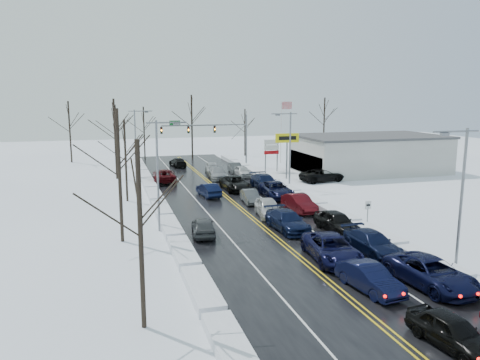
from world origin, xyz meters
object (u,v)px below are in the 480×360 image
object	(u,v)px
dealership_building	(369,153)
queued_car_0	(451,347)
traffic_signal_mast	(214,132)
flagpole	(282,127)
tires_plus_sign	(287,141)
oncoming_car_0	(209,196)

from	to	relation	value
dealership_building	queued_car_0	world-z (taller)	dealership_building
traffic_signal_mast	flagpole	world-z (taller)	flagpole
tires_plus_sign	queued_car_0	bearing A→B (deg)	-101.77
tires_plus_sign	flagpole	distance (m)	14.79
oncoming_car_0	traffic_signal_mast	bearing A→B (deg)	-111.83
traffic_signal_mast	flagpole	size ratio (longest dim) A/B	1.33
traffic_signal_mast	dealership_building	distance (m)	23.01
tires_plus_sign	dealership_building	size ratio (longest dim) A/B	0.29
queued_car_0	tires_plus_sign	bearing A→B (deg)	70.80
traffic_signal_mast	dealership_building	size ratio (longest dim) A/B	0.65
tires_plus_sign	queued_car_0	size ratio (longest dim) A/B	1.38
flagpole	oncoming_car_0	world-z (taller)	flagpole
queued_car_0	oncoming_car_0	bearing A→B (deg)	88.87
queued_car_0	oncoming_car_0	world-z (taller)	queued_car_0
tires_plus_sign	flagpole	size ratio (longest dim) A/B	0.60
queued_car_0	oncoming_car_0	distance (m)	33.61
traffic_signal_mast	queued_car_0	bearing A→B (deg)	-91.71
tires_plus_sign	dealership_building	distance (m)	13.82
tires_plus_sign	flagpole	bearing A→B (deg)	71.56
queued_car_0	dealership_building	bearing A→B (deg)	55.63
traffic_signal_mast	tires_plus_sign	xyz separation A→B (m)	(7.05, -12.00, -0.49)
flagpole	queued_car_0	distance (m)	57.42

